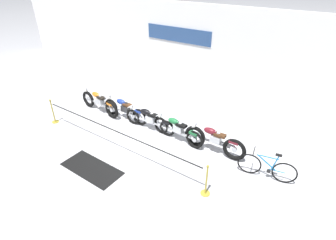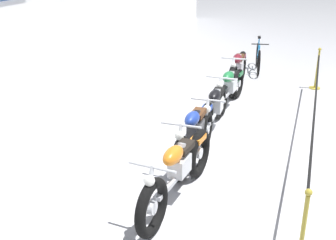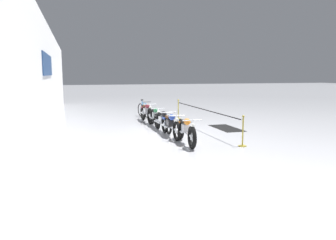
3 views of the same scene
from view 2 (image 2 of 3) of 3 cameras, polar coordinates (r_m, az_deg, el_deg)
name	(u,v)px [view 2 (image 2 of 3)]	position (r m, az deg, el deg)	size (l,w,h in m)	color
ground_plane	(246,132)	(8.37, 10.57, -1.62)	(120.00, 120.00, 0.00)	silver
back_wall	(14,10)	(9.87, -20.13, 13.77)	(28.00, 0.29, 4.20)	white
motorcycle_orange_0	(178,172)	(5.84, 1.34, -7.03)	(2.40, 0.62, 0.96)	black
motorcycle_blue_1	(194,133)	(7.05, 3.60, -1.72)	(2.33, 0.62, 0.94)	black
motorcycle_black_2	(216,107)	(8.25, 6.47, 1.71)	(2.31, 0.62, 0.91)	black
motorcycle_green_3	(230,88)	(9.45, 8.34, 4.35)	(2.23, 0.62, 0.92)	black
motorcycle_maroon_4	(237,70)	(10.83, 9.39, 6.66)	(2.28, 0.62, 0.98)	black
bicycle	(258,58)	(12.63, 12.11, 8.23)	(1.73, 0.50, 0.97)	black
stanchion_far_left	(312,135)	(6.75, 18.91, -1.99)	(7.03, 0.28, 1.05)	gold
stanchion_mid_left	(316,75)	(11.38, 19.45, 5.78)	(0.28, 0.28, 1.05)	gold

